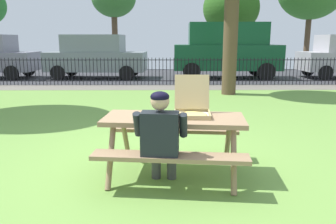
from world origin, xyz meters
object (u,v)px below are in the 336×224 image
at_px(picnic_table_foreground, 174,130).
at_px(parked_car_center, 96,56).
at_px(pizza_box_open, 192,108).
at_px(far_tree_center, 231,9).
at_px(parked_car_right, 227,49).
at_px(adult_at_table, 161,136).

height_order(picnic_table_foreground, parked_car_center, parked_car_center).
relative_size(pizza_box_open, parked_car_center, 0.12).
xyz_separation_m(parked_car_center, far_tree_center, (7.18, 6.07, 2.56)).
relative_size(picnic_table_foreground, parked_car_right, 0.41).
height_order(picnic_table_foreground, parked_car_right, parked_car_right).
relative_size(pizza_box_open, adult_at_table, 0.47).
bearing_deg(far_tree_center, adult_at_table, -102.95).
xyz_separation_m(picnic_table_foreground, far_tree_center, (3.93, 17.31, 2.97)).
bearing_deg(parked_car_center, far_tree_center, 40.23).
distance_m(adult_at_table, parked_car_center, 12.13).
xyz_separation_m(picnic_table_foreground, parked_car_right, (2.66, 11.23, 0.71)).
xyz_separation_m(pizza_box_open, parked_car_right, (2.42, 11.12, 0.44)).
distance_m(adult_at_table, parked_car_right, 12.07).
distance_m(pizza_box_open, parked_car_center, 11.66).
relative_size(adult_at_table, parked_car_center, 0.26).
height_order(pizza_box_open, far_tree_center, far_tree_center).
xyz_separation_m(adult_at_table, parked_car_center, (-3.08, 11.72, 0.35)).
relative_size(picnic_table_foreground, parked_car_center, 0.43).
bearing_deg(far_tree_center, parked_car_center, -139.77).
xyz_separation_m(picnic_table_foreground, adult_at_table, (-0.16, -0.49, 0.06)).
bearing_deg(far_tree_center, picnic_table_foreground, -102.79).
bearing_deg(far_tree_center, parked_car_right, -101.83).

